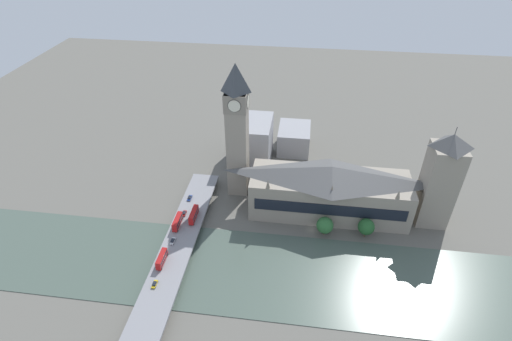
% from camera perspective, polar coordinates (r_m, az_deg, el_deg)
% --- Properties ---
extents(ground_plane, '(600.00, 600.00, 0.00)m').
position_cam_1_polar(ground_plane, '(215.39, 7.98, -8.42)').
color(ground_plane, '#605E56').
extents(river_water, '(51.66, 360.00, 0.30)m').
position_cam_1_polar(river_water, '(193.31, 7.80, -14.86)').
color(river_water, '#47564C').
rests_on(river_water, ground_plane).
extents(parliament_hall, '(27.75, 84.79, 30.05)m').
position_cam_1_polar(parliament_hall, '(218.95, 10.46, -2.74)').
color(parliament_hall, gray).
rests_on(parliament_hall, ground_plane).
extents(clock_tower, '(12.45, 12.45, 78.34)m').
position_cam_1_polar(clock_tower, '(216.77, -2.71, 6.06)').
color(clock_tower, gray).
rests_on(clock_tower, ground_plane).
extents(victoria_tower, '(15.68, 15.68, 57.46)m').
position_cam_1_polar(victoria_tower, '(223.05, 24.78, -1.26)').
color(victoria_tower, gray).
rests_on(victoria_tower, ground_plane).
extents(road_bridge, '(135.33, 15.77, 4.36)m').
position_cam_1_polar(road_bridge, '(198.80, -11.75, -12.16)').
color(road_bridge, slate).
rests_on(road_bridge, ground_plane).
extents(double_decker_bus_lead, '(11.93, 2.62, 4.91)m').
position_cam_1_polar(double_decker_bus_lead, '(214.35, -8.90, -6.23)').
color(double_decker_bus_lead, red).
rests_on(double_decker_bus_lead, road_bridge).
extents(double_decker_bus_mid, '(11.32, 2.63, 4.95)m').
position_cam_1_polar(double_decker_bus_mid, '(211.71, -11.16, -7.15)').
color(double_decker_bus_mid, red).
rests_on(double_decker_bus_mid, road_bridge).
extents(double_decker_bus_rear, '(10.49, 2.51, 4.78)m').
position_cam_1_polar(double_decker_bus_rear, '(194.87, -13.33, -12.15)').
color(double_decker_bus_rear, red).
rests_on(double_decker_bus_rear, road_bridge).
extents(car_northbound_lead, '(4.74, 1.80, 1.46)m').
position_cam_1_polar(car_northbound_lead, '(204.65, -11.81, -9.83)').
color(car_northbound_lead, silver).
rests_on(car_northbound_lead, road_bridge).
extents(car_northbound_mid, '(4.78, 1.93, 1.41)m').
position_cam_1_polar(car_northbound_mid, '(228.73, -9.46, -3.88)').
color(car_northbound_mid, navy).
rests_on(car_northbound_mid, road_bridge).
extents(car_northbound_tail, '(4.27, 1.88, 1.48)m').
position_cam_1_polar(car_northbound_tail, '(219.00, -10.23, -6.03)').
color(car_northbound_tail, maroon).
rests_on(car_northbound_tail, road_bridge).
extents(car_southbound_lead, '(4.34, 1.76, 1.42)m').
position_cam_1_polar(car_southbound_lead, '(188.21, -14.29, -15.44)').
color(car_southbound_lead, gold).
rests_on(car_southbound_lead, road_bridge).
extents(city_block_west, '(31.12, 25.98, 29.46)m').
position_cam_1_polar(city_block_west, '(257.24, -0.75, 4.12)').
color(city_block_west, '#939399').
rests_on(city_block_west, ground_plane).
extents(city_block_center, '(27.39, 21.16, 16.23)m').
position_cam_1_polar(city_block_center, '(275.23, 5.45, 4.59)').
color(city_block_center, '#939399').
rests_on(city_block_center, ground_plane).
extents(tree_embankment_near, '(8.51, 8.51, 11.09)m').
position_cam_1_polar(tree_embankment_near, '(212.77, 15.47, -7.75)').
color(tree_embankment_near, brown).
rests_on(tree_embankment_near, ground_plane).
extents(tree_embankment_mid, '(8.78, 8.78, 10.87)m').
position_cam_1_polar(tree_embankment_mid, '(209.55, 9.81, -7.72)').
color(tree_embankment_mid, brown).
rests_on(tree_embankment_mid, ground_plane).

